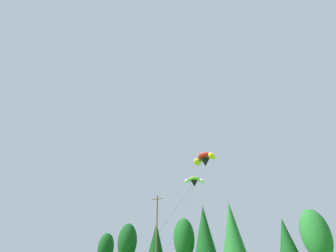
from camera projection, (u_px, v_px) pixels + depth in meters
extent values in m
ellipsoid|color=#144719|center=(106.00, 247.00, 59.20)|extent=(4.09, 4.09, 6.65)
ellipsoid|color=#144719|center=(127.00, 241.00, 53.34)|extent=(4.48, 4.48, 7.79)
cone|color=#0F3D14|center=(156.00, 239.00, 53.22)|extent=(3.84, 3.84, 7.53)
ellipsoid|color=#19561E|center=(184.00, 238.00, 51.24)|extent=(4.69, 4.69, 8.39)
cone|color=#144719|center=(204.00, 229.00, 49.62)|extent=(4.46, 4.46, 9.61)
cone|color=#236628|center=(232.00, 226.00, 47.81)|extent=(4.51, 4.51, 9.80)
cone|color=#144719|center=(286.00, 238.00, 42.36)|extent=(3.63, 3.63, 6.84)
ellipsoid|color=#236628|center=(315.00, 234.00, 36.96)|extent=(4.44, 4.44, 7.66)
cylinder|color=brown|center=(157.00, 233.00, 39.09)|extent=(0.26, 0.26, 12.56)
cube|color=brown|center=(157.00, 199.00, 41.96)|extent=(2.20, 0.14, 0.14)
ellipsoid|color=#93D633|center=(194.00, 179.00, 43.21)|extent=(2.54, 2.14, 1.00)
ellipsoid|color=white|center=(202.00, 181.00, 42.97)|extent=(1.50, 1.48, 1.21)
ellipsoid|color=white|center=(187.00, 181.00, 43.06)|extent=(1.44, 1.42, 1.21)
cone|color=black|center=(194.00, 184.00, 42.88)|extent=(1.64, 1.64, 1.05)
cylinder|color=black|center=(181.00, 217.00, 32.96)|extent=(1.48, 15.99, 12.94)
ellipsoid|color=red|center=(204.00, 157.00, 32.29)|extent=(2.60, 2.21, 1.31)
ellipsoid|color=yellow|center=(212.00, 156.00, 31.16)|extent=(1.33, 1.58, 1.45)
ellipsoid|color=yellow|center=(197.00, 162.00, 33.03)|extent=(1.52, 1.51, 1.45)
cone|color=black|center=(205.00, 162.00, 31.93)|extent=(1.64, 1.64, 1.06)
cylinder|color=black|center=(180.00, 203.00, 24.55)|extent=(2.59, 12.13, 11.91)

